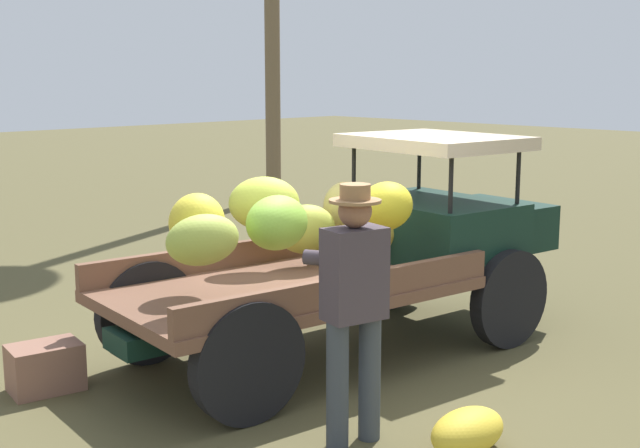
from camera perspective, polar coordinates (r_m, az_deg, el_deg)
name	(u,v)px	position (r m, az deg, el deg)	size (l,w,h in m)	color
ground_plane	(320,368)	(7.20, 0.02, -9.78)	(60.00, 60.00, 0.00)	brown
truck	(369,245)	(7.57, 3.33, -1.42)	(4.58, 2.15, 1.89)	black
farmer	(354,298)	(5.52, 2.31, -5.08)	(0.52, 0.49, 1.77)	#3A4149
wooden_crate	(45,367)	(7.01, -18.18, -9.25)	(0.54, 0.38, 0.37)	#895D4A
loose_banana_bunch	(467,431)	(5.76, 10.00, -13.70)	(0.60, 0.38, 0.28)	yellow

